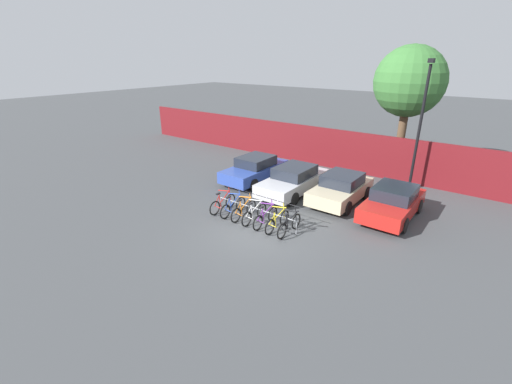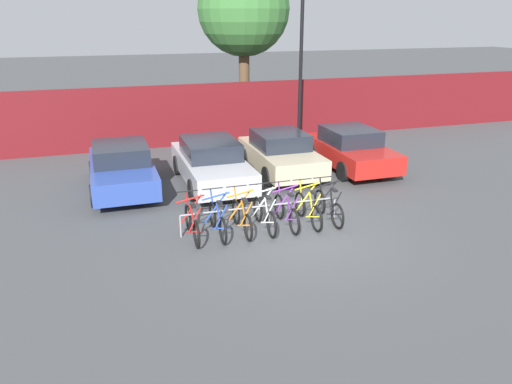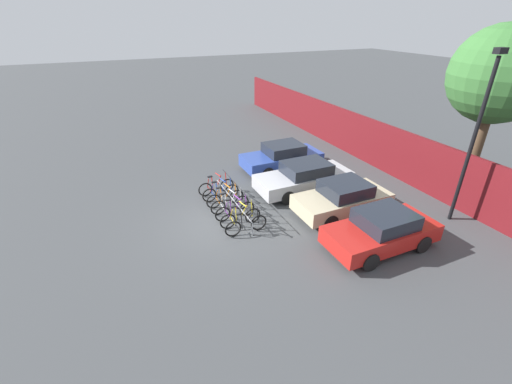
% 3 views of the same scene
% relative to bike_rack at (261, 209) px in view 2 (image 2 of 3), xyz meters
% --- Properties ---
extents(ground_plane, '(120.00, 120.00, 0.00)m').
position_rel_bike_rack_xyz_m(ground_plane, '(0.68, -0.68, -0.49)').
color(ground_plane, '#424447').
extents(hoarding_wall, '(36.00, 0.16, 2.44)m').
position_rel_bike_rack_xyz_m(hoarding_wall, '(0.68, 8.82, 0.73)').
color(hoarding_wall, maroon).
rests_on(hoarding_wall, ground).
extents(bike_rack, '(4.08, 0.04, 0.57)m').
position_rel_bike_rack_xyz_m(bike_rack, '(0.00, 0.00, 0.00)').
color(bike_rack, gray).
rests_on(bike_rack, ground).
extents(bicycle_red, '(0.68, 1.71, 1.05)m').
position_rel_bike_rack_xyz_m(bicycle_red, '(-1.77, -0.15, -0.11)').
color(bicycle_red, black).
rests_on(bicycle_red, ground).
extents(bicycle_blue, '(0.68, 1.71, 1.05)m').
position_rel_bike_rack_xyz_m(bicycle_blue, '(-1.15, -0.15, -0.11)').
color(bicycle_blue, black).
rests_on(bicycle_blue, ground).
extents(bicycle_orange, '(0.68, 1.71, 1.05)m').
position_rel_bike_rack_xyz_m(bicycle_orange, '(-0.55, -0.15, -0.11)').
color(bicycle_orange, black).
rests_on(bicycle_orange, ground).
extents(bicycle_white, '(0.68, 1.71, 1.05)m').
position_rel_bike_rack_xyz_m(bicycle_white, '(0.03, -0.15, -0.11)').
color(bicycle_white, black).
rests_on(bicycle_white, ground).
extents(bicycle_purple, '(0.68, 1.71, 1.05)m').
position_rel_bike_rack_xyz_m(bicycle_purple, '(0.61, -0.15, -0.11)').
color(bicycle_purple, black).
rests_on(bicycle_purple, ground).
extents(bicycle_yellow, '(0.68, 1.71, 1.05)m').
position_rel_bike_rack_xyz_m(bicycle_yellow, '(1.20, -0.15, -0.11)').
color(bicycle_yellow, black).
rests_on(bicycle_yellow, ground).
extents(bicycle_black, '(0.68, 1.71, 1.05)m').
position_rel_bike_rack_xyz_m(bicycle_black, '(1.77, -0.15, -0.11)').
color(bicycle_black, black).
rests_on(bicycle_black, ground).
extents(car_blue, '(1.91, 4.21, 1.40)m').
position_rel_bike_rack_xyz_m(car_blue, '(-3.09, 3.98, 0.20)').
color(car_blue, '#2D479E').
rests_on(car_blue, ground).
extents(car_silver, '(1.91, 4.50, 1.40)m').
position_rel_bike_rack_xyz_m(car_silver, '(-0.41, 3.71, 0.20)').
color(car_silver, '#B7B7BC').
rests_on(car_silver, ground).
extents(car_beige, '(1.91, 3.94, 1.40)m').
position_rel_bike_rack_xyz_m(car_beige, '(2.03, 4.06, 0.20)').
color(car_beige, '#C1B28E').
rests_on(car_beige, ground).
extents(car_red, '(1.91, 4.02, 1.40)m').
position_rel_bike_rack_xyz_m(car_red, '(4.51, 3.87, 0.20)').
color(car_red, red).
rests_on(car_red, ground).
extents(lamp_post, '(0.24, 0.44, 6.48)m').
position_rel_bike_rack_xyz_m(lamp_post, '(4.24, 7.82, 3.11)').
color(lamp_post, black).
rests_on(lamp_post, ground).
extents(tree_behind_hoarding, '(3.92, 3.92, 7.21)m').
position_rel_bike_rack_xyz_m(tree_behind_hoarding, '(2.74, 10.62, 4.72)').
color(tree_behind_hoarding, brown).
rests_on(tree_behind_hoarding, ground).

